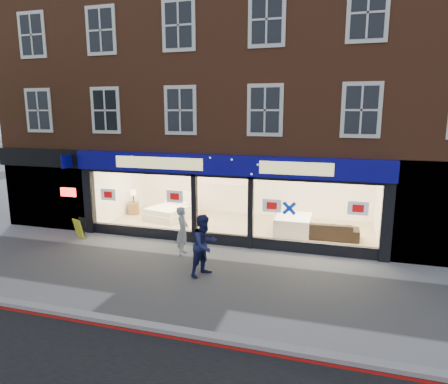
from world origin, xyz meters
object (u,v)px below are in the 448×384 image
at_px(pedestrian_blue, 204,245).
at_px(a_board, 80,228).
at_px(pedestrian_grey, 183,231).
at_px(mattress_stack, 293,224).
at_px(sofa, 329,230).
at_px(display_bed, 171,211).

bearing_deg(pedestrian_blue, a_board, 97.64).
bearing_deg(pedestrian_grey, mattress_stack, -53.08).
distance_m(sofa, pedestrian_grey, 5.51).
bearing_deg(pedestrian_blue, pedestrian_grey, 68.44).
height_order(a_board, pedestrian_blue, pedestrian_blue).
bearing_deg(pedestrian_grey, a_board, 75.36).
bearing_deg(pedestrian_blue, sofa, -11.69).
bearing_deg(mattress_stack, pedestrian_grey, -135.30).
height_order(mattress_stack, pedestrian_grey, pedestrian_grey).
distance_m(display_bed, a_board, 4.04).
height_order(sofa, a_board, a_board).
relative_size(mattress_stack, a_board, 2.21).
height_order(sofa, pedestrian_grey, pedestrian_grey).
height_order(mattress_stack, pedestrian_blue, pedestrian_blue).
xyz_separation_m(display_bed, pedestrian_grey, (2.17, -3.85, 0.41)).
relative_size(mattress_stack, pedestrian_grey, 1.02).
relative_size(a_board, pedestrian_grey, 0.46).
distance_m(a_board, pedestrian_grey, 4.53).
bearing_deg(pedestrian_blue, mattress_stack, 3.19).
xyz_separation_m(mattress_stack, pedestrian_grey, (-3.31, -3.27, 0.39)).
bearing_deg(a_board, pedestrian_blue, 4.34).
bearing_deg(sofa, pedestrian_blue, 50.33).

